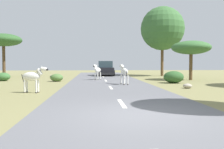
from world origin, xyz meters
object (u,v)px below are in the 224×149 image
tree_7 (191,48)px  rock_3 (61,76)px  tree_0 (162,29)px  zebra_2 (124,72)px  rock_0 (187,86)px  bush_1 (57,78)px  zebra_0 (97,70)px  rock_2 (53,76)px  tree_1 (3,40)px  bush_3 (3,77)px  car_0 (105,69)px  zebra_1 (33,77)px  bush_2 (174,77)px

tree_7 → rock_3: tree_7 is taller
tree_0 → tree_7: size_ratio=2.31×
zebra_2 → rock_0: 4.53m
bush_1 → rock_3: bearing=94.9°
rock_0 → zebra_0: bearing=126.0°
bush_1 → rock_2: 5.18m
zebra_0 → zebra_2: 5.25m
tree_1 → rock_3: (6.27, 0.06, -3.98)m
tree_1 → rock_3: 7.43m
bush_1 → bush_3: 4.87m
tree_7 → tree_0: bearing=94.9°
zebra_0 → tree_0: tree_0 is taller
zebra_0 → tree_0: size_ratio=0.17×
zebra_2 → car_0: 12.37m
zebra_2 → bush_3: size_ratio=1.28×
rock_3 → bush_3: bearing=-122.2°
zebra_0 → rock_0: (5.45, -7.49, -0.75)m
zebra_1 → tree_0: tree_0 is taller
zebra_2 → rock_3: 12.81m
car_0 → tree_1: 11.95m
car_0 → bush_2: bearing=113.8°
zebra_0 → tree_1: 12.58m
tree_1 → bush_2: bearing=-31.2°
zebra_1 → tree_1: (-6.83, 15.44, 3.24)m
zebra_2 → rock_3: zebra_2 is taller
zebra_0 → bush_2: bearing=173.0°
zebra_2 → bush_1: (-5.27, 3.79, -0.61)m
bush_2 → rock_0: size_ratio=2.82×
bush_2 → rock_2: bush_2 is taller
bush_1 → rock_0: size_ratio=1.95×
bush_2 → rock_3: 14.08m
tree_1 → rock_2: (5.76, -2.44, -3.94)m
bush_1 → tree_0: bearing=35.8°
tree_0 → bush_1: (-11.37, -8.19, -5.35)m
zebra_2 → bush_1: zebra_2 is taller
zebra_2 → bush_2: bearing=7.7°
tree_0 → rock_0: 15.74m
tree_0 → tree_1: bearing=-177.8°
tree_0 → tree_1: 18.37m
bush_1 → bush_3: (-4.76, 1.01, 0.04)m
zebra_0 → bush_1: zebra_0 is taller
bush_2 → rock_2: bearing=144.8°
zebra_0 → zebra_1: (-3.55, -9.10, -0.06)m
tree_7 → rock_0: (-3.08, -7.21, -2.79)m
tree_7 → rock_2: 14.09m
tree_1 → bush_3: 7.78m
zebra_0 → tree_1: tree_1 is taller
zebra_2 → rock_2: 10.95m
rock_2 → tree_1: bearing=157.0°
zebra_0 → car_0: 7.49m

